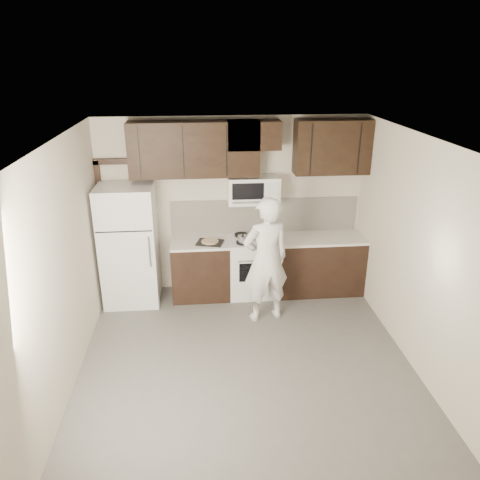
{
  "coord_description": "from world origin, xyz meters",
  "views": [
    {
      "loc": [
        -0.51,
        -4.58,
        3.54
      ],
      "look_at": [
        -0.0,
        0.9,
        1.32
      ],
      "focal_mm": 35.0,
      "sensor_mm": 36.0,
      "label": 1
    }
  ],
  "objects": [
    {
      "name": "person",
      "position": [
        0.37,
        1.18,
        0.9
      ],
      "size": [
        0.74,
        0.58,
        1.8
      ],
      "primitive_type": "imported",
      "rotation": [
        0.0,
        0.0,
        3.38
      ],
      "color": "white",
      "rests_on": "floor"
    },
    {
      "name": "pizza",
      "position": [
        -0.37,
        1.84,
        0.94
      ],
      "size": [
        0.31,
        0.31,
        0.02
      ],
      "primitive_type": "cylinder",
      "rotation": [
        0.0,
        0.0,
        -0.27
      ],
      "color": "#D3B88E",
      "rests_on": "baking_tray"
    },
    {
      "name": "refrigerator",
      "position": [
        -1.55,
        1.89,
        0.9
      ],
      "size": [
        0.8,
        0.76,
        1.8
      ],
      "color": "white",
      "rests_on": "floor"
    },
    {
      "name": "ceiling",
      "position": [
        0.0,
        0.0,
        2.7
      ],
      "size": [
        4.5,
        4.5,
        0.0
      ],
      "primitive_type": "plane",
      "rotation": [
        3.14,
        0.0,
        0.0
      ],
      "color": "white",
      "rests_on": "back_wall"
    },
    {
      "name": "counter_run",
      "position": [
        0.6,
        1.94,
        0.46
      ],
      "size": [
        2.95,
        0.64,
        0.91
      ],
      "color": "black",
      "rests_on": "floor"
    },
    {
      "name": "microwave",
      "position": [
        0.3,
        2.06,
        1.65
      ],
      "size": [
        0.76,
        0.42,
        0.4
      ],
      "color": "white",
      "rests_on": "upper_cabinets"
    },
    {
      "name": "upper_cabinets",
      "position": [
        0.21,
        2.08,
        2.28
      ],
      "size": [
        3.48,
        0.35,
        0.78
      ],
      "color": "black",
      "rests_on": "back_wall"
    },
    {
      "name": "door_trim",
      "position": [
        -1.92,
        2.21,
        1.25
      ],
      "size": [
        0.5,
        0.08,
        2.12
      ],
      "color": "black",
      "rests_on": "floor"
    },
    {
      "name": "saucepan",
      "position": [
        0.12,
        1.79,
        0.97
      ],
      "size": [
        0.25,
        0.16,
        0.15
      ],
      "color": "silver",
      "rests_on": "stove"
    },
    {
      "name": "floor",
      "position": [
        0.0,
        0.0,
        0.0
      ],
      "size": [
        4.5,
        4.5,
        0.0
      ],
      "primitive_type": "plane",
      "color": "#585552",
      "rests_on": "ground"
    },
    {
      "name": "baking_tray",
      "position": [
        -0.37,
        1.84,
        0.92
      ],
      "size": [
        0.44,
        0.37,
        0.02
      ],
      "primitive_type": "cube",
      "rotation": [
        0.0,
        0.0,
        -0.27
      ],
      "color": "black",
      "rests_on": "counter_run"
    },
    {
      "name": "stove",
      "position": [
        0.3,
        1.94,
        0.46
      ],
      "size": [
        0.76,
        0.66,
        0.94
      ],
      "color": "white",
      "rests_on": "floor"
    },
    {
      "name": "backsplash",
      "position": [
        0.5,
        2.24,
        1.18
      ],
      "size": [
        2.9,
        0.02,
        0.54
      ],
      "primitive_type": "cube",
      "color": "silver",
      "rests_on": "counter_run"
    },
    {
      "name": "back_wall",
      "position": [
        0.0,
        2.25,
        1.35
      ],
      "size": [
        4.0,
        0.0,
        4.0
      ],
      "primitive_type": "plane",
      "rotation": [
        1.57,
        0.0,
        0.0
      ],
      "color": "beige",
      "rests_on": "ground"
    }
  ]
}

